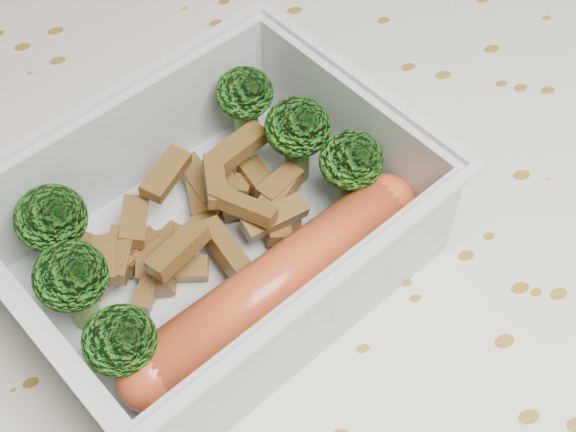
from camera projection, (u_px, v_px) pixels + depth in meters
name	position (u px, v px, depth m)	size (l,w,h in m)	color
dining_table	(274.00, 343.00, 0.46)	(1.40, 0.90, 0.75)	brown
tablecloth	(273.00, 299.00, 0.42)	(1.46, 0.96, 0.19)	silver
lunch_container	(215.00, 238.00, 0.36)	(0.22, 0.20, 0.06)	silver
broccoli_florets	(192.00, 202.00, 0.36)	(0.17, 0.14, 0.05)	#608C3F
meat_pile	(207.00, 217.00, 0.38)	(0.12, 0.08, 0.03)	brown
sausage	(277.00, 285.00, 0.35)	(0.16, 0.07, 0.03)	#C14822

